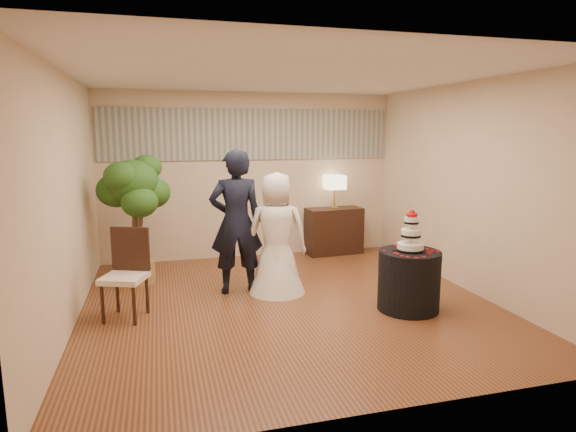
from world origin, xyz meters
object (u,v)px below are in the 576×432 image
object	(u,v)px
groom	(236,222)
table_lamp	(334,192)
cake_table	(409,280)
wedding_cake	(411,231)
console	(334,231)
bride	(277,233)
ficus_tree	(135,219)
side_chair	(124,275)

from	to	relation	value
groom	table_lamp	size ratio (longest dim) A/B	3.32
cake_table	groom	bearing A→B (deg)	147.90
groom	wedding_cake	world-z (taller)	groom
groom	cake_table	distance (m)	2.32
cake_table	console	bearing A→B (deg)	87.99
table_lamp	console	bearing A→B (deg)	0.00
cake_table	bride	bearing A→B (deg)	142.93
console	cake_table	bearing A→B (deg)	-96.48
bride	ficus_tree	world-z (taller)	ficus_tree
groom	console	bearing A→B (deg)	-137.34
table_lamp	side_chair	distance (m)	4.12
side_chair	console	bearing A→B (deg)	54.81
groom	wedding_cake	size ratio (longest dim) A/B	3.84
groom	bride	size ratio (longest dim) A/B	1.18
bride	wedding_cake	world-z (taller)	bride
bride	console	world-z (taller)	bride
ficus_tree	cake_table	bearing A→B (deg)	-31.52
cake_table	side_chair	distance (m)	3.36
groom	console	size ratio (longest dim) A/B	1.96
wedding_cake	table_lamp	world-z (taller)	table_lamp
bride	console	distance (m)	2.37
bride	wedding_cake	bearing A→B (deg)	157.04
groom	wedding_cake	distance (m)	2.25
groom	bride	world-z (taller)	groom
wedding_cake	ficus_tree	world-z (taller)	ficus_tree
table_lamp	side_chair	bearing A→B (deg)	-146.40
bride	ficus_tree	bearing A→B (deg)	-12.73
bride	ficus_tree	distance (m)	2.06
console	side_chair	xyz separation A→B (m)	(-3.40, -2.26, 0.11)
wedding_cake	console	world-z (taller)	wedding_cake
wedding_cake	table_lamp	size ratio (longest dim) A/B	0.86
cake_table	ficus_tree	distance (m)	3.82
bride	console	bearing A→B (deg)	-115.41
console	wedding_cake	bearing A→B (deg)	-96.48
cake_table	wedding_cake	xyz separation A→B (m)	(0.00, 0.00, 0.62)
wedding_cake	console	bearing A→B (deg)	87.99
groom	side_chair	world-z (taller)	groom
bride	wedding_cake	xyz separation A→B (m)	(1.39, -1.05, 0.17)
side_chair	wedding_cake	bearing A→B (deg)	11.07
groom	table_lamp	world-z (taller)	groom
ficus_tree	groom	bearing A→B (deg)	-30.69
side_chair	bride	bearing A→B (deg)	34.65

